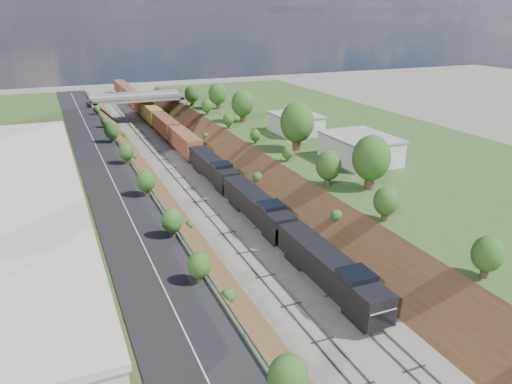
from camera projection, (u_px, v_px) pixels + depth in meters
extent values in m
cube|color=#335623|center=(377.00, 157.00, 93.56)|extent=(44.00, 180.00, 5.00)
cube|color=brown|center=(143.00, 202.00, 78.30)|extent=(10.00, 180.00, 10.00)
cube|color=brown|center=(270.00, 185.00, 86.36)|extent=(10.00, 180.00, 10.00)
cube|color=gray|center=(194.00, 195.00, 81.35)|extent=(1.58, 180.00, 0.18)
cube|color=gray|center=(224.00, 190.00, 83.25)|extent=(1.58, 180.00, 0.18)
cube|color=black|center=(110.00, 175.00, 74.92)|extent=(8.00, 180.00, 0.10)
cube|color=#99999E|center=(137.00, 169.00, 76.25)|extent=(0.06, 171.00, 0.30)
cube|color=brown|center=(13.00, 242.00, 50.95)|extent=(14.00, 62.00, 2.20)
cube|color=beige|center=(7.00, 213.00, 49.83)|extent=(14.00, 62.00, 4.30)
cube|color=beige|center=(3.00, 190.00, 49.01)|extent=(14.30, 62.30, 0.50)
cube|color=gray|center=(94.00, 113.00, 130.68)|extent=(1.50, 8.00, 6.20)
cube|color=gray|center=(180.00, 107.00, 139.11)|extent=(1.50, 8.00, 6.20)
cube|color=gray|center=(137.00, 98.00, 133.83)|extent=(24.00, 8.00, 1.00)
cube|color=gray|center=(140.00, 97.00, 130.10)|extent=(24.00, 0.30, 0.80)
cube|color=gray|center=(134.00, 93.00, 137.02)|extent=(24.00, 0.30, 0.80)
cube|color=silver|center=(360.00, 149.00, 81.62)|extent=(9.00, 12.00, 4.00)
cube|color=silver|center=(296.00, 124.00, 100.53)|extent=(8.00, 10.00, 3.60)
cylinder|color=#473323|center=(369.00, 180.00, 69.09)|extent=(1.30, 1.30, 2.62)
ellipsoid|color=#23521C|center=(371.00, 158.00, 68.01)|extent=(5.25, 5.25, 6.30)
cylinder|color=#473323|center=(220.00, 301.00, 41.48)|extent=(0.66, 0.66, 1.22)
ellipsoid|color=#23521C|center=(220.00, 286.00, 40.98)|extent=(2.45, 2.45, 2.94)
cube|color=black|center=(363.00, 316.00, 48.37)|extent=(2.40, 4.00, 0.90)
cube|color=black|center=(329.00, 268.00, 53.26)|extent=(3.15, 18.89, 3.11)
cube|color=black|center=(373.00, 313.00, 46.61)|extent=(2.90, 3.00, 1.80)
cube|color=silver|center=(374.00, 303.00, 46.27)|extent=(2.90, 3.00, 0.15)
cube|color=black|center=(357.00, 276.00, 48.42)|extent=(3.08, 3.10, 0.90)
cube|color=black|center=(257.00, 205.00, 70.46)|extent=(3.15, 18.89, 3.11)
cube|color=black|center=(212.00, 167.00, 87.66)|extent=(3.15, 18.89, 3.11)
cube|color=brown|center=(145.00, 107.00, 140.01)|extent=(3.15, 100.43, 3.78)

